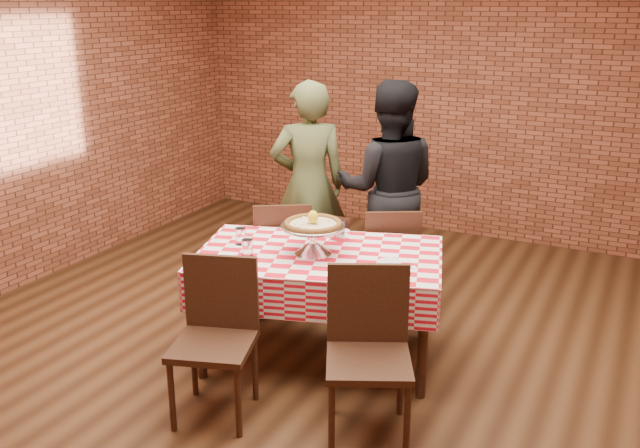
% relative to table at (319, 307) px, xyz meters
% --- Properties ---
extents(ground, '(6.00, 6.00, 0.00)m').
position_rel_table_xyz_m(ground, '(-0.06, 0.02, -0.38)').
color(ground, black).
rests_on(ground, ground).
extents(back_wall, '(5.50, 0.00, 5.50)m').
position_rel_table_xyz_m(back_wall, '(-0.06, 3.02, 1.08)').
color(back_wall, brown).
rests_on(back_wall, ground).
extents(table, '(1.76, 1.34, 0.75)m').
position_rel_table_xyz_m(table, '(0.00, 0.00, 0.00)').
color(table, '#3A2115').
rests_on(table, ground).
extents(tablecloth, '(1.80, 1.39, 0.27)m').
position_rel_table_xyz_m(tablecloth, '(0.00, 0.00, 0.25)').
color(tablecloth, red).
rests_on(tablecloth, table).
extents(pizza_stand, '(0.57, 0.57, 0.19)m').
position_rel_table_xyz_m(pizza_stand, '(-0.03, -0.03, 0.48)').
color(pizza_stand, silver).
rests_on(pizza_stand, tablecloth).
extents(pizza, '(0.49, 0.49, 0.03)m').
position_rel_table_xyz_m(pizza, '(-0.03, -0.03, 0.58)').
color(pizza, beige).
rests_on(pizza, pizza_stand).
extents(lemon, '(0.09, 0.09, 0.09)m').
position_rel_table_xyz_m(lemon, '(-0.03, -0.03, 0.63)').
color(lemon, yellow).
rests_on(lemon, pizza).
extents(water_glass_left, '(0.09, 0.09, 0.11)m').
position_rel_table_xyz_m(water_glass_left, '(-0.38, -0.26, 0.44)').
color(water_glass_left, white).
rests_on(water_glass_left, tablecloth).
extents(water_glass_right, '(0.09, 0.09, 0.11)m').
position_rel_table_xyz_m(water_glass_right, '(-0.55, -0.08, 0.44)').
color(water_glass_right, white).
rests_on(water_glass_right, tablecloth).
extents(side_plate, '(0.19, 0.19, 0.01)m').
position_rel_table_xyz_m(side_plate, '(0.48, 0.03, 0.39)').
color(side_plate, white).
rests_on(side_plate, tablecloth).
extents(sweetener_packet_a, '(0.06, 0.05, 0.00)m').
position_rel_table_xyz_m(sweetener_packet_a, '(0.57, -0.01, 0.39)').
color(sweetener_packet_a, white).
rests_on(sweetener_packet_a, tablecloth).
extents(sweetener_packet_b, '(0.06, 0.06, 0.00)m').
position_rel_table_xyz_m(sweetener_packet_b, '(0.63, 0.02, 0.39)').
color(sweetener_packet_b, white).
rests_on(sweetener_packet_b, tablecloth).
extents(condiment_caddy, '(0.11, 0.09, 0.15)m').
position_rel_table_xyz_m(condiment_caddy, '(0.01, 0.29, 0.46)').
color(condiment_caddy, silver).
rests_on(condiment_caddy, tablecloth).
extents(chair_near_left, '(0.56, 0.56, 0.92)m').
position_rel_table_xyz_m(chair_near_left, '(-0.23, -0.88, 0.09)').
color(chair_near_left, '#3A2115').
rests_on(chair_near_left, ground).
extents(chair_near_right, '(0.61, 0.61, 0.94)m').
position_rel_table_xyz_m(chair_near_right, '(0.63, -0.66, 0.09)').
color(chair_near_right, '#3A2115').
rests_on(chair_near_right, ground).
extents(chair_far_left, '(0.59, 0.59, 0.91)m').
position_rel_table_xyz_m(chair_far_left, '(-0.60, 0.57, 0.08)').
color(chair_far_left, '#3A2115').
rests_on(chair_far_left, ground).
extents(chair_far_right, '(0.56, 0.56, 0.89)m').
position_rel_table_xyz_m(chair_far_right, '(0.17, 0.83, 0.07)').
color(chair_far_right, '#3A2115').
rests_on(chair_far_right, ground).
extents(diner_olive, '(0.75, 0.69, 1.73)m').
position_rel_table_xyz_m(diner_olive, '(-0.67, 1.15, 0.49)').
color(diner_olive, '#484F2C').
rests_on(diner_olive, ground).
extents(diner_black, '(1.02, 0.91, 1.74)m').
position_rel_table_xyz_m(diner_black, '(-0.03, 1.30, 0.50)').
color(diner_black, black).
rests_on(diner_black, ground).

